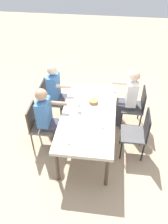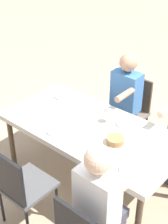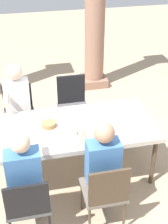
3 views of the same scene
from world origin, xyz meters
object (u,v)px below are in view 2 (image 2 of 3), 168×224
dining_table (91,132)px  plate_1 (127,123)px  bread_basket (115,140)px  wine_glass_1 (109,113)px  chair_mid_south (130,108)px  plate_0 (131,169)px  plate_3 (64,96)px  diner_man_white (102,203)px  plate_2 (57,130)px  chair_mid_north (20,184)px  diner_guest_third (123,102)px

dining_table → plate_1: size_ratio=7.70×
bread_basket → wine_glass_1: bearing=-43.4°
chair_mid_south → plate_0: chair_mid_south is taller
wine_glass_1 → plate_3: size_ratio=0.71×
chair_mid_south → diner_man_white: size_ratio=0.70×
chair_mid_south → plate_2: size_ratio=4.23×
chair_mid_south → diner_man_white: 1.80m
diner_man_white → plate_1: 1.09m
plate_0 → chair_mid_south: bearing=-56.4°
plate_0 → plate_3: (1.33, -0.56, -0.00)m
dining_table → diner_man_white: bearing=134.5°
plate_1 → plate_3: bearing=0.9°
plate_1 → bread_basket: 0.36m
wine_glass_1 → diner_man_white: bearing=124.3°
chair_mid_north → diner_man_white: 0.84m
chair_mid_north → plate_0: chair_mid_north is taller
diner_guest_third → bread_basket: bearing=120.2°
chair_mid_south → wine_glass_1: 0.81m
wine_glass_1 → plate_3: 0.75m
dining_table → chair_mid_north: size_ratio=2.03×
diner_man_white → wine_glass_1: 1.10m
plate_2 → diner_man_white: bearing=155.4°
plate_1 → wine_glass_1: 0.22m
dining_table → wine_glass_1: wine_glass_1 is taller
wine_glass_1 → plate_1: bearing=-148.6°
plate_2 → plate_1: bearing=-129.1°
chair_mid_south → plate_3: bearing=48.4°
diner_man_white → plate_1: bearing=-65.8°
diner_man_white → diner_guest_third: (0.79, -1.41, -0.01)m
chair_mid_north → chair_mid_south: chair_mid_north is taller
bread_basket → plate_3: bearing=-18.5°
dining_table → plate_1: (-0.25, -0.29, 0.07)m
plate_3 → bread_basket: 1.05m
dining_table → chair_mid_north: 0.92m
wine_glass_1 → plate_2: (0.30, 0.48, -0.11)m
chair_mid_north → diner_guest_third: diner_guest_third is taller
dining_table → plate_2: size_ratio=8.92×
plate_0 → plate_3: same height
dining_table → wine_glass_1: bearing=-113.5°
wine_glass_1 → plate_3: bearing=-6.7°
plate_1 → wine_glass_1: (0.16, 0.10, 0.11)m
plate_1 → diner_man_white: bearing=114.2°
wine_glass_1 → plate_2: size_ratio=0.76×
dining_table → plate_2: plate_2 is taller
diner_man_white → plate_3: diner_man_white is taller
chair_mid_south → plate_1: size_ratio=3.65×
plate_1 → diner_guest_third: bearing=-50.3°
dining_table → plate_0: plate_0 is taller
chair_mid_north → plate_0: 1.02m
diner_man_white → plate_2: 1.01m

